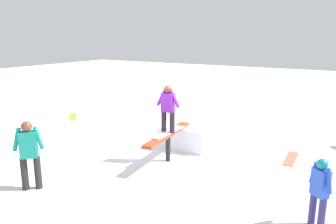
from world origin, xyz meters
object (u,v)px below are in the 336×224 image
object	(u,v)px
bystander_blue	(319,190)
bystander_teal	(29,152)
rail_feature	(168,137)
loose_snowboard_lime	(73,117)
loose_snowboard_coral	(291,159)
main_rider_on_rail	(168,110)

from	to	relation	value
bystander_blue	bystander_teal	size ratio (longest dim) A/B	0.84
rail_feature	loose_snowboard_lime	xyz separation A→B (m)	(-2.28, -6.34, -0.71)
rail_feature	loose_snowboard_coral	size ratio (longest dim) A/B	2.08
bystander_teal	rail_feature	bearing A→B (deg)	15.47
bystander_blue	bystander_teal	world-z (taller)	bystander_teal
bystander_teal	loose_snowboard_lime	bearing A→B (deg)	84.85
rail_feature	main_rider_on_rail	distance (m)	0.80
main_rider_on_rail	bystander_blue	world-z (taller)	main_rider_on_rail
bystander_teal	loose_snowboard_coral	bearing A→B (deg)	2.09
main_rider_on_rail	loose_snowboard_coral	xyz separation A→B (m)	(-1.98, 3.01, -1.50)
rail_feature	main_rider_on_rail	size ratio (longest dim) A/B	1.79
loose_snowboard_lime	rail_feature	bearing A→B (deg)	22.81
rail_feature	bystander_teal	world-z (taller)	bystander_teal
rail_feature	loose_snowboard_coral	bearing A→B (deg)	116.87
bystander_teal	loose_snowboard_coral	distance (m)	7.11
rail_feature	loose_snowboard_lime	size ratio (longest dim) A/B	1.90
bystander_teal	loose_snowboard_coral	size ratio (longest dim) A/B	1.32
loose_snowboard_coral	bystander_teal	bearing A→B (deg)	133.87
loose_snowboard_coral	rail_feature	bearing A→B (deg)	120.30
main_rider_on_rail	loose_snowboard_coral	distance (m)	3.90
main_rider_on_rail	loose_snowboard_coral	world-z (taller)	main_rider_on_rail
rail_feature	bystander_teal	xyz separation A→B (m)	(3.17, -1.81, 0.21)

